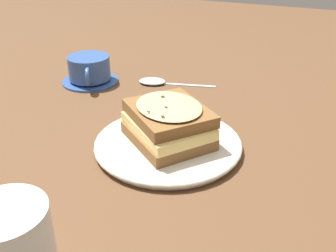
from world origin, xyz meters
TOP-DOWN VIEW (x-y plane):
  - ground_plane at (0.00, 0.00)m, footprint 2.40×2.40m
  - dinner_plate at (-0.01, 0.01)m, footprint 0.23×0.23m
  - sandwich at (-0.01, 0.01)m, footprint 0.17×0.17m
  - teacup_with_saucer at (0.19, 0.27)m, footprint 0.13×0.12m
  - spoon at (0.24, 0.13)m, footprint 0.06×0.17m

SIDE VIEW (x-z plane):
  - ground_plane at x=0.00m, z-range 0.00..0.00m
  - spoon at x=0.24m, z-range 0.00..0.01m
  - dinner_plate at x=-0.01m, z-range 0.00..0.01m
  - teacup_with_saucer at x=0.19m, z-range 0.00..0.06m
  - sandwich at x=-0.01m, z-range 0.01..0.08m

